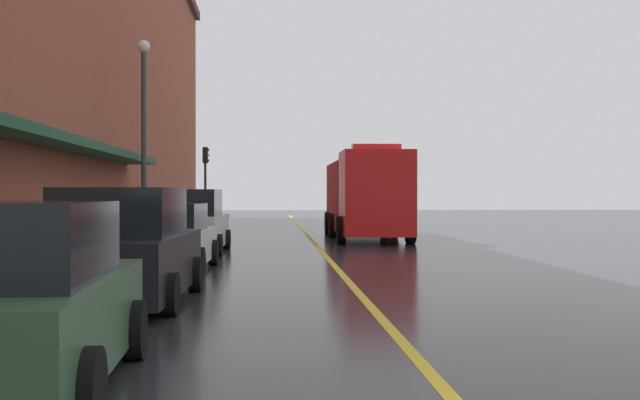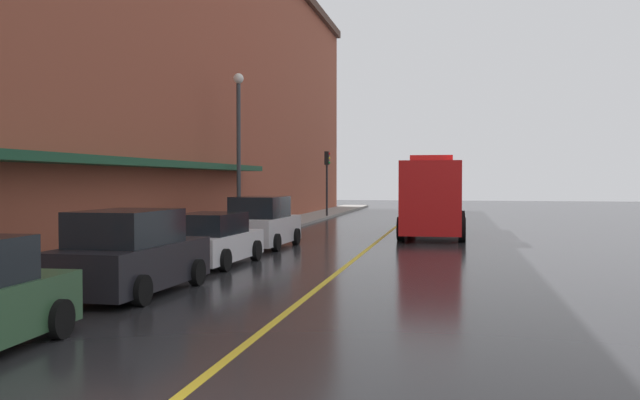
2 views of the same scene
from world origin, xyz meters
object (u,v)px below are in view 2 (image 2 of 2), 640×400
object	(u,v)px
parked_car_2	(213,240)
parking_meter_1	(72,246)
traffic_light_near	(327,171)
parked_car_3	(262,224)
fire_truck	(434,198)
parking_meter_0	(238,217)
street_lamp_left	(239,137)
parked_car_1	(130,255)

from	to	relation	value
parked_car_2	parking_meter_1	distance (m)	5.61
parking_meter_1	traffic_light_near	size ratio (longest dim) A/B	0.31
parked_car_3	parking_meter_1	xyz separation A→B (m)	(-1.35, -10.99, 0.17)
fire_truck	parking_meter_0	xyz separation A→B (m)	(-7.55, -5.86, -0.64)
fire_truck	street_lamp_left	world-z (taller)	street_lamp_left
street_lamp_left	parked_car_1	bearing A→B (deg)	-82.05
parked_car_2	street_lamp_left	size ratio (longest dim) A/B	0.65
fire_truck	parking_meter_1	size ratio (longest dim) A/B	7.13
parked_car_3	fire_truck	distance (m)	9.54
parked_car_3	fire_truck	bearing A→B (deg)	-38.97
traffic_light_near	parked_car_2	bearing A→B (deg)	-87.06
parked_car_1	parking_meter_0	bearing A→B (deg)	8.36
parking_meter_0	street_lamp_left	bearing A→B (deg)	106.81
parking_meter_1	street_lamp_left	xyz separation A→B (m)	(-0.60, 14.32, 3.34)
street_lamp_left	traffic_light_near	distance (m)	17.37
parked_car_1	parked_car_2	world-z (taller)	parked_car_1
parked_car_2	parking_meter_0	xyz separation A→B (m)	(-1.41, 6.91, 0.32)
fire_truck	parking_meter_0	world-z (taller)	fire_truck
parked_car_3	parking_meter_1	bearing A→B (deg)	174.82
parked_car_2	fire_truck	distance (m)	14.20
parking_meter_1	parked_car_1	bearing A→B (deg)	2.67
parked_car_3	street_lamp_left	size ratio (longest dim) A/B	0.65
parked_car_2	parking_meter_1	world-z (taller)	parked_car_2
parked_car_3	parking_meter_1	world-z (taller)	parked_car_3
parking_meter_1	street_lamp_left	world-z (taller)	street_lamp_left
parked_car_2	traffic_light_near	bearing A→B (deg)	5.09
parking_meter_1	street_lamp_left	distance (m)	14.72
parking_meter_0	street_lamp_left	distance (m)	3.93
parked_car_3	parking_meter_0	world-z (taller)	parked_car_3
parked_car_3	parking_meter_1	size ratio (longest dim) A/B	3.41
parked_car_1	parked_car_3	size ratio (longest dim) A/B	1.03
parked_car_3	fire_truck	size ratio (longest dim) A/B	0.48
parked_car_1	parked_car_2	distance (m)	5.36
parked_car_1	fire_truck	world-z (taller)	fire_truck
parked_car_2	parked_car_3	xyz separation A→B (m)	(-0.06, 5.57, 0.15)
fire_truck	traffic_light_near	size ratio (longest dim) A/B	2.21
parked_car_1	fire_truck	size ratio (longest dim) A/B	0.49
fire_truck	parked_car_3	bearing A→B (deg)	-40.43
parked_car_3	parking_meter_0	size ratio (longest dim) A/B	3.41
parked_car_2	parked_car_1	bearing A→B (deg)	-178.02
parked_car_3	parking_meter_1	distance (m)	11.08
parked_car_1	parking_meter_1	bearing A→B (deg)	94.56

